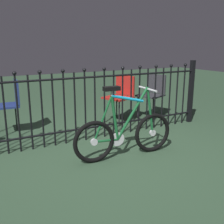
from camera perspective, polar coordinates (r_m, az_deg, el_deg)
The scene contains 6 objects.
ground_plane at distance 3.50m, azimuth 1.11°, elevation -9.74°, with size 20.00×20.00×0.00m, color #304B34.
iron_fence at distance 4.01m, azimuth -5.12°, elevation 1.96°, with size 4.07×0.07×1.14m.
bicycle at distance 3.44m, azimuth 2.70°, elevation -4.52°, with size 1.37×0.40×0.93m.
chair_red at distance 4.96m, azimuth 1.87°, elevation 3.86°, with size 0.56×0.56×0.85m.
chair_charcoal at distance 5.32m, azimuth 8.59°, elevation 4.27°, with size 0.56×0.56×0.84m.
chair_navy at distance 4.57m, azimuth -20.69°, elevation 2.14°, with size 0.42×0.41×0.88m.
Camera 1 is at (-1.57, -2.79, 1.43)m, focal length 43.24 mm.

